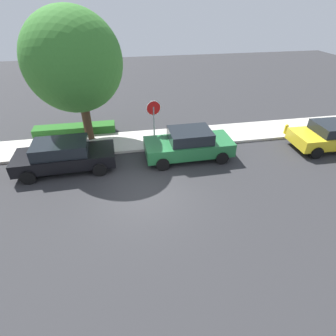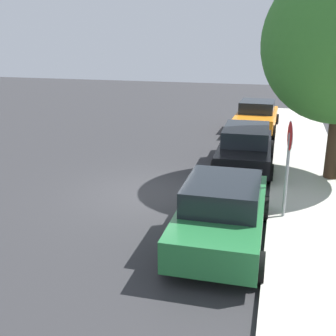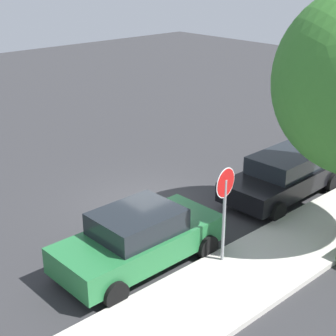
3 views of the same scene
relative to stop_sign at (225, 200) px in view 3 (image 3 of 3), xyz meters
The scene contains 5 objects.
ground_plane 4.47m from the stop_sign, 103.24° to the right, with size 60.00×60.00×0.00m, color #2D2D30.
sidewalk_curb 2.13m from the stop_sign, 139.68° to the left, with size 32.00×2.36×0.14m, color beige.
stop_sign is the anchor object (origin of this frame).
parked_car_green 2.34m from the stop_sign, 41.59° to the right, with size 4.41×2.11×1.53m.
parked_car_black 4.81m from the stop_sign, 162.84° to the right, with size 4.63×2.11×1.47m.
Camera 3 is at (9.53, 11.33, 7.21)m, focal length 55.00 mm.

